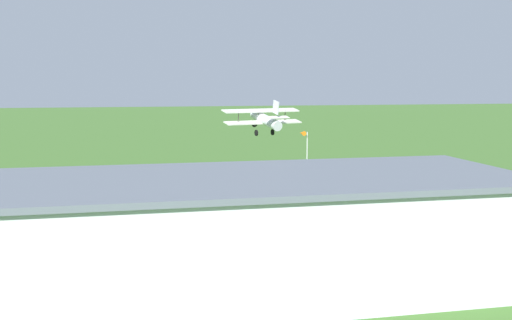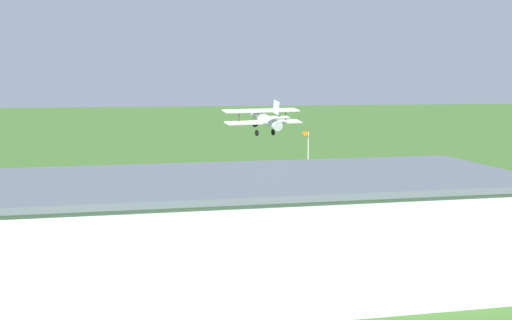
# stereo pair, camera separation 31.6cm
# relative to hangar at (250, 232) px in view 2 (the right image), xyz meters

# --- Properties ---
(ground_plane) EXTENTS (400.00, 400.00, 0.00)m
(ground_plane) POSITION_rel_hangar_xyz_m (-0.72, -36.62, -3.36)
(ground_plane) COLOR #3D6628
(hangar) EXTENTS (33.26, 15.47, 6.69)m
(hangar) POSITION_rel_hangar_xyz_m (0.00, 0.00, 0.00)
(hangar) COLOR silver
(hangar) RESTS_ON ground_plane
(biplane) EXTENTS (8.74, 6.58, 3.81)m
(biplane) POSITION_rel_hangar_xyz_m (-7.15, -31.06, 4.67)
(biplane) COLOR silver
(person_watching_takeoff) EXTENTS (0.54, 0.54, 1.60)m
(person_watching_takeoff) POSITION_rel_hangar_xyz_m (-8.12, -15.77, -2.56)
(person_watching_takeoff) COLOR beige
(person_watching_takeoff) RESTS_ON ground_plane
(person_near_hangar_door) EXTENTS (0.41, 0.41, 1.60)m
(person_near_hangar_door) POSITION_rel_hangar_xyz_m (13.12, -12.52, -2.56)
(person_near_hangar_door) COLOR #B23333
(person_near_hangar_door) RESTS_ON ground_plane
(person_at_fence_line) EXTENTS (0.39, 0.39, 1.65)m
(person_at_fence_line) POSITION_rel_hangar_xyz_m (7.62, -16.15, -2.53)
(person_at_fence_line) COLOR #72338C
(person_at_fence_line) RESTS_ON ground_plane
(windsock) EXTENTS (1.18, 1.39, 5.35)m
(windsock) POSITION_rel_hangar_xyz_m (-15.56, -47.22, 1.36)
(windsock) COLOR silver
(windsock) RESTS_ON ground_plane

